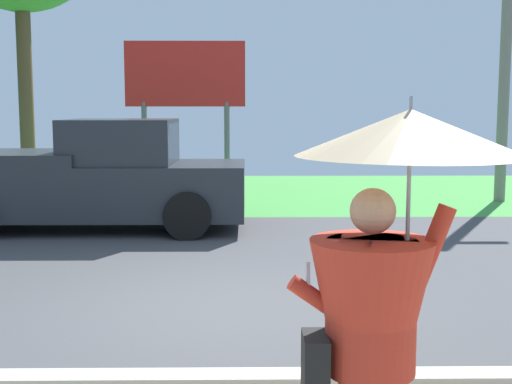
% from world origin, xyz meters
% --- Properties ---
extents(ground_plane, '(40.00, 22.00, 0.20)m').
position_xyz_m(ground_plane, '(0.00, 2.95, -0.05)').
color(ground_plane, '#424244').
extents(monk_pedestrian, '(1.12, 1.09, 2.13)m').
position_xyz_m(monk_pedestrian, '(1.03, -3.73, 1.14)').
color(monk_pedestrian, '#B22D1E').
rests_on(monk_pedestrian, ground_plane).
extents(pickup_truck, '(5.20, 2.28, 1.88)m').
position_xyz_m(pickup_truck, '(-2.23, 4.82, 0.87)').
color(pickup_truck, '#23282D').
rests_on(pickup_truck, ground_plane).
extents(utility_pole, '(1.80, 0.24, 6.19)m').
position_xyz_m(utility_pole, '(6.04, 8.25, 3.27)').
color(utility_pole, gray).
rests_on(utility_pole, ground_plane).
extents(roadside_billboard, '(2.60, 0.12, 3.50)m').
position_xyz_m(roadside_billboard, '(-0.95, 8.12, 2.55)').
color(roadside_billboard, slate).
rests_on(roadside_billboard, ground_plane).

